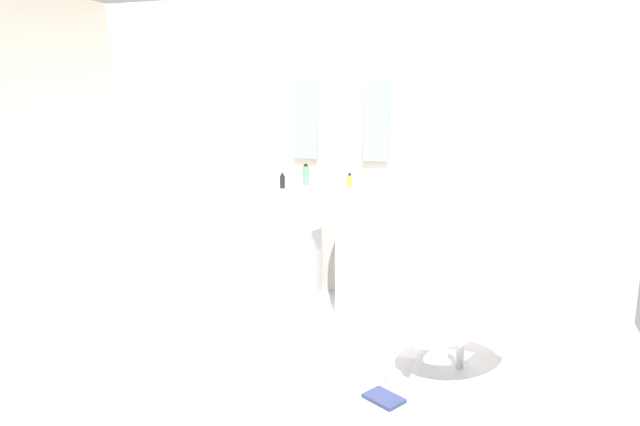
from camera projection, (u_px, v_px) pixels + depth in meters
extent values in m
cube|color=silver|center=(272.00, 375.00, 3.64)|extent=(4.80, 3.60, 0.04)
cube|color=beige|center=(342.00, 149.00, 4.92)|extent=(4.80, 0.10, 2.60)
cube|color=white|center=(294.00, 264.00, 4.84)|extent=(0.40, 0.40, 0.68)
cylinder|color=white|center=(293.00, 206.00, 4.74)|extent=(0.50, 0.50, 0.33)
cylinder|color=#B7BABF|center=(299.00, 178.00, 4.82)|extent=(0.02, 0.02, 0.10)
cube|color=white|center=(365.00, 270.00, 4.65)|extent=(0.40, 0.40, 0.68)
cylinder|color=white|center=(366.00, 210.00, 4.55)|extent=(0.50, 0.50, 0.33)
cylinder|color=#B7BABF|center=(371.00, 182.00, 4.64)|extent=(0.02, 0.02, 0.10)
cube|color=#8C9EA8|center=(305.00, 121.00, 4.90)|extent=(0.22, 0.03, 0.66)
cube|color=#8C9EA8|center=(376.00, 122.00, 4.71)|extent=(0.22, 0.03, 0.66)
cube|color=#B7BABF|center=(459.00, 372.00, 3.57)|extent=(0.56, 0.50, 0.06)
cylinder|color=#B7BABF|center=(460.00, 347.00, 3.54)|extent=(0.05, 0.05, 0.34)
torus|color=silver|center=(462.00, 317.00, 3.50)|extent=(1.01, 1.01, 0.49)
cube|color=#B2B2B7|center=(367.00, 385.00, 3.47)|extent=(1.06, 0.86, 0.01)
cube|color=navy|center=(384.00, 398.00, 3.28)|extent=(0.26, 0.24, 0.02)
cylinder|color=white|center=(393.00, 378.00, 3.45)|extent=(0.09, 0.09, 0.09)
cylinder|color=#59996B|center=(306.00, 176.00, 4.76)|extent=(0.06, 0.06, 0.16)
cylinder|color=black|center=(306.00, 165.00, 4.74)|extent=(0.03, 0.03, 0.02)
cylinder|color=#C68C38|center=(350.00, 182.00, 4.61)|extent=(0.04, 0.04, 0.10)
cylinder|color=black|center=(350.00, 174.00, 4.60)|extent=(0.02, 0.02, 0.02)
cylinder|color=black|center=(282.00, 182.00, 4.60)|extent=(0.04, 0.04, 0.10)
cylinder|color=black|center=(282.00, 174.00, 4.58)|extent=(0.02, 0.02, 0.02)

